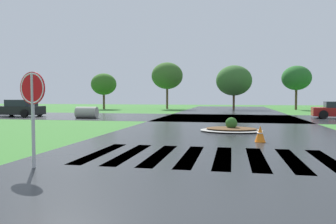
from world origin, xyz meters
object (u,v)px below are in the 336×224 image
at_px(stop_sign, 33,97).
at_px(car_dark_suv, 18,109).
at_px(drainage_pipe_stack, 87,112).
at_px(traffic_cone, 260,134).
at_px(median_island, 231,129).

xyz_separation_m(stop_sign, car_dark_suv, (-13.02, 17.32, -1.02)).
height_order(drainage_pipe_stack, traffic_cone, drainage_pipe_stack).
bearing_deg(stop_sign, drainage_pipe_stack, 123.78).
bearing_deg(drainage_pipe_stack, traffic_cone, -42.11).
relative_size(drainage_pipe_stack, traffic_cone, 2.76).
height_order(stop_sign, median_island, stop_sign).
xyz_separation_m(car_dark_suv, traffic_cone, (18.63, -11.84, -0.36)).
height_order(car_dark_suv, traffic_cone, car_dark_suv).
distance_m(median_island, traffic_cone, 3.59).
distance_m(stop_sign, car_dark_suv, 21.70).
bearing_deg(car_dark_suv, drainage_pipe_stack, 174.63).
distance_m(median_island, car_dark_suv, 19.50).
bearing_deg(drainage_pipe_stack, car_dark_suv, 171.47).
height_order(median_island, car_dark_suv, car_dark_suv).
bearing_deg(drainage_pipe_stack, median_island, -34.12).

